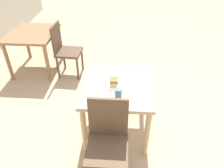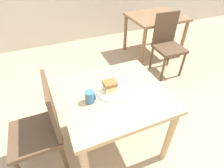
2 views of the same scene
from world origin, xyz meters
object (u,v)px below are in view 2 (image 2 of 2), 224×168
at_px(chair_near_window, 42,127).
at_px(coffee_mug, 90,97).
at_px(plate, 112,91).
at_px(cake_slice, 110,86).
at_px(dining_table_far, 155,22).
at_px(chair_far_corner, 167,43).
at_px(dining_table_near, 115,103).

xyz_separation_m(chair_near_window, coffee_mug, (0.41, -0.08, 0.26)).
bearing_deg(plate, cake_slice, 121.98).
relative_size(dining_table_far, cake_slice, 8.69).
bearing_deg(plate, dining_table_far, 46.11).
xyz_separation_m(chair_far_corner, coffee_mug, (-1.49, -0.97, 0.26)).
bearing_deg(cake_slice, chair_near_window, 177.42).
bearing_deg(plate, coffee_mug, -167.79).
distance_m(chair_near_window, coffee_mug, 0.49).
bearing_deg(chair_near_window, plate, 86.07).
distance_m(plate, coffee_mug, 0.20).
distance_m(dining_table_near, plate, 0.12).
xyz_separation_m(dining_table_far, plate, (-1.44, -1.50, 0.11)).
height_order(dining_table_far, cake_slice, cake_slice).
distance_m(chair_near_window, chair_far_corner, 2.09).
relative_size(dining_table_near, chair_far_corner, 0.94).
xyz_separation_m(dining_table_near, cake_slice, (-0.03, 0.04, 0.17)).
relative_size(dining_table_near, dining_table_far, 0.95).
bearing_deg(plate, dining_table_near, -52.77).
height_order(chair_near_window, chair_far_corner, same).
distance_m(dining_table_near, cake_slice, 0.17).
height_order(dining_table_far, chair_near_window, chair_near_window).
height_order(chair_far_corner, plate, chair_far_corner).
height_order(dining_table_near, coffee_mug, coffee_mug).
bearing_deg(dining_table_far, chair_far_corner, -104.24).
bearing_deg(chair_far_corner, dining_table_near, -140.64).
bearing_deg(plate, chair_far_corner, 35.55).
relative_size(plate, cake_slice, 2.40).
relative_size(chair_near_window, coffee_mug, 8.98).
relative_size(chair_near_window, plate, 3.65).
xyz_separation_m(chair_far_corner, cake_slice, (-1.30, -0.91, 0.27)).
height_order(dining_table_far, plate, plate).
height_order(dining_table_near, chair_near_window, chair_near_window).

